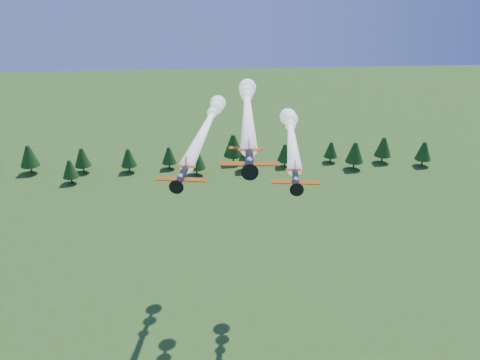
{
  "coord_description": "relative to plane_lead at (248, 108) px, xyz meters",
  "views": [
    {
      "loc": [
        -6.42,
        -80.18,
        79.06
      ],
      "look_at": [
        -0.65,
        0.0,
        44.04
      ],
      "focal_mm": 40.0,
      "sensor_mm": 36.0,
      "label": 1
    }
  ],
  "objects": [
    {
      "name": "plane_lead",
      "position": [
        0.0,
        0.0,
        0.0
      ],
      "size": [
        9.43,
        49.64,
        3.7
      ],
      "rotation": [
        0.0,
        0.0,
        -0.08
      ],
      "color": "black",
      "rests_on": "ground"
    },
    {
      "name": "plane_left",
      "position": [
        -7.63,
        10.08,
        -6.36
      ],
      "size": [
        13.35,
        49.94,
        3.7
      ],
      "rotation": [
        0.0,
        0.0,
        -0.16
      ],
      "color": "black",
      "rests_on": "ground"
    },
    {
      "name": "plane_right",
      "position": [
        9.4,
        5.07,
        -7.13
      ],
      "size": [
        10.53,
        41.76,
        3.7
      ],
      "rotation": [
        0.0,
        0.0,
        -0.13
      ],
      "color": "black",
      "rests_on": "ground"
    },
    {
      "name": "treeline",
      "position": [
        -5.11,
        94.81,
        -44.88
      ],
      "size": [
        173.37,
        22.03,
        11.96
      ],
      "color": "#382314",
      "rests_on": "ground"
    },
    {
      "name": "plane_slot",
      "position": [
        -0.83,
        -8.42,
        -4.66
      ],
      "size": [
        6.41,
        6.99,
        2.24
      ],
      "rotation": [
        0.0,
        0.0,
        -0.15
      ],
      "color": "black",
      "rests_on": "ground"
    }
  ]
}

